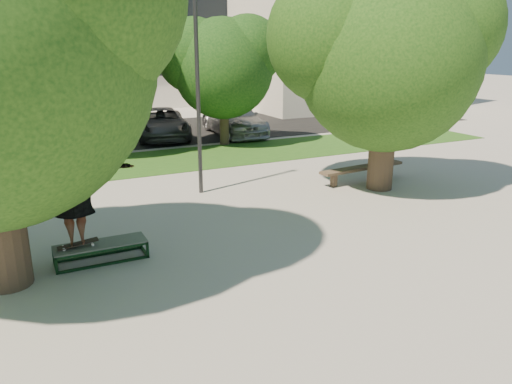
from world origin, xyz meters
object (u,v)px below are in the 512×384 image
grind_box (101,252)px  car_dark (61,123)px  lamppost (198,84)px  car_silver_b (234,119)px  tree_right (385,49)px  car_silver_a (19,129)px  bench (362,169)px  car_grey (162,123)px

grind_box → car_dark: size_ratio=0.39×
lamppost → car_silver_b: size_ratio=1.18×
tree_right → car_silver_a: (-9.42, 12.33, -3.42)m
lamppost → car_silver_a: bearing=113.4°
bench → lamppost: bearing=162.2°
tree_right → car_silver_a: 15.89m
lamppost → car_grey: (1.50, 9.23, -2.47)m
car_silver_a → car_dark: (1.78, 0.54, 0.09)m
lamppost → car_dark: bearing=103.9°
bench → car_grey: bearing=103.4°
car_grey → bench: bearing=-60.2°
lamppost → car_dark: 11.54m
bench → car_silver_b: bearing=85.1°
tree_right → car_grey: tree_right is taller
lamppost → grind_box: bearing=-133.6°
grind_box → car_grey: bearing=68.8°
bench → car_dark: 14.33m
car_silver_a → car_silver_b: bearing=0.5°
bench → car_grey: size_ratio=0.65×
lamppost → car_grey: bearing=80.8°
bench → car_silver_a: 14.96m
lamppost → bench: 5.85m
lamppost → car_dark: (-2.72, 10.95, -2.40)m
bench → car_dark: car_dark is taller
tree_right → car_grey: size_ratio=1.32×
grind_box → car_dark: (0.78, 14.62, 0.57)m
grind_box → car_silver_a: 14.13m
car_dark → car_silver_b: car_dark is taller
car_silver_a → car_dark: 1.86m
car_grey → car_silver_b: (3.43, -0.51, 0.07)m
car_silver_b → grind_box: bearing=-120.0°
bench → grind_box: bearing=-168.8°
car_silver_b → car_dark: bearing=167.9°
grind_box → car_silver_b: (8.43, 12.39, 0.56)m
grind_box → tree_right: bearing=11.8°
tree_right → bench: (0.14, 0.83, -3.68)m
grind_box → car_grey: (5.00, 12.90, 0.50)m
tree_right → lamppost: tree_right is taller
grind_box → car_silver_b: bearing=55.8°
car_grey → car_silver_b: size_ratio=0.95×
grind_box → bench: size_ratio=0.56×
car_silver_b → tree_right: bearing=-85.9°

